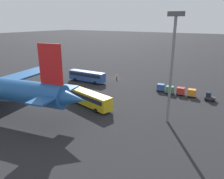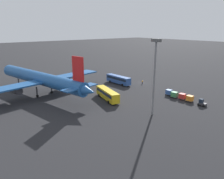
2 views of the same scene
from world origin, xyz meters
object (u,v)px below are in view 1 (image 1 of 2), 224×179
cargo_cart_orange (192,93)px  cargo_cart_blue (161,87)px  worker_person (117,77)px  shuttle_bus_near (87,76)px  cargo_cart_green (170,89)px  cargo_cart_red (181,91)px  baggage_tug (210,97)px  shuttle_bus_far (89,98)px

cargo_cart_orange → cargo_cart_blue: same height
worker_person → cargo_cart_orange: size_ratio=0.82×
shuttle_bus_near → cargo_cart_blue: bearing=-173.9°
shuttle_bus_near → cargo_cart_blue: 23.52m
cargo_cart_green → cargo_cart_blue: (2.78, -0.75, 0.00)m
shuttle_bus_near → cargo_cart_green: bearing=-176.3°
cargo_cart_red → cargo_cart_green: bearing=7.1°
cargo_cart_red → cargo_cart_blue: same height
baggage_tug → worker_person: baggage_tug is taller
cargo_cart_blue → worker_person: bearing=-14.7°
baggage_tug → cargo_cart_red: (7.09, -0.39, 0.25)m
shuttle_bus_near → cargo_cart_green: shuttle_bus_near is taller
cargo_cart_red → cargo_cart_blue: bearing=-4.2°
shuttle_bus_near → shuttle_bus_far: 20.89m
shuttle_bus_near → cargo_cart_red: bearing=-176.1°
shuttle_bus_far → baggage_tug: bearing=-127.1°
shuttle_bus_far → cargo_cart_blue: bearing=-103.7°
worker_person → cargo_cart_orange: bearing=169.2°
shuttle_bus_far → worker_person: shuttle_bus_far is taller
shuttle_bus_far → cargo_cart_red: 24.41m
worker_person → cargo_cart_blue: bearing=165.3°
shuttle_bus_far → cargo_cart_green: shuttle_bus_far is taller
shuttle_bus_far → cargo_cart_green: bearing=-110.9°
shuttle_bus_near → cargo_cart_orange: bearing=-176.6°
worker_person → cargo_cart_orange: (-25.11, 4.80, 0.32)m
shuttle_bus_far → baggage_tug: 29.19m
cargo_cart_orange → cargo_cart_green: same height
cargo_cart_red → cargo_cart_blue: size_ratio=1.00×
shuttle_bus_near → worker_person: 10.02m
cargo_cart_orange → worker_person: bearing=-10.8°
shuttle_bus_near → cargo_cart_orange: shuttle_bus_near is taller
shuttle_bus_near → baggage_tug: bearing=-177.8°
baggage_tug → cargo_cart_green: baggage_tug is taller
shuttle_bus_far → cargo_cart_orange: bearing=-120.5°
shuttle_bus_near → worker_person: bearing=-132.4°
worker_person → cargo_cart_orange: 25.57m
cargo_cart_red → cargo_cart_orange: bearing=180.0°
baggage_tug → cargo_cart_red: 7.11m
shuttle_bus_far → baggage_tug: shuttle_bus_far is taller
shuttle_bus_far → cargo_cart_blue: 21.66m
worker_person → cargo_cart_blue: 17.34m
shuttle_bus_near → cargo_cart_red: size_ratio=5.91×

